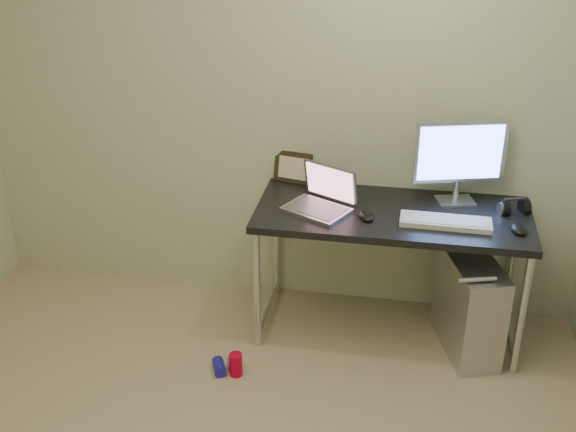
# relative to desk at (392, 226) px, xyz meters

# --- Properties ---
(wall_back) EXTENTS (3.50, 0.02, 2.50)m
(wall_back) POSITION_rel_desk_xyz_m (-0.69, 0.32, 0.59)
(wall_back) COLOR beige
(wall_back) RESTS_ON ground
(desk) EXTENTS (1.44, 0.63, 0.75)m
(desk) POSITION_rel_desk_xyz_m (0.00, 0.00, 0.00)
(desk) COLOR black
(desk) RESTS_ON ground
(tower_computer) EXTENTS (0.37, 0.57, 0.58)m
(tower_computer) POSITION_rel_desk_xyz_m (0.44, -0.09, -0.39)
(tower_computer) COLOR #BCBBC1
(tower_computer) RESTS_ON ground
(cable_a) EXTENTS (0.01, 0.16, 0.69)m
(cable_a) POSITION_rel_desk_xyz_m (0.39, 0.27, -0.26)
(cable_a) COLOR black
(cable_a) RESTS_ON ground
(cable_b) EXTENTS (0.02, 0.11, 0.71)m
(cable_b) POSITION_rel_desk_xyz_m (0.48, 0.25, -0.28)
(cable_b) COLOR black
(cable_b) RESTS_ON ground
(can_red) EXTENTS (0.09, 0.09, 0.13)m
(can_red) POSITION_rel_desk_xyz_m (-0.74, -0.55, -0.60)
(can_red) COLOR red
(can_red) RESTS_ON ground
(can_white) EXTENTS (0.07, 0.07, 0.11)m
(can_white) POSITION_rel_desk_xyz_m (-0.76, -0.52, -0.61)
(can_white) COLOR silver
(can_white) RESTS_ON ground
(can_blue) EXTENTS (0.10, 0.13, 0.06)m
(can_blue) POSITION_rel_desk_xyz_m (-0.83, -0.54, -0.63)
(can_blue) COLOR #1D1CB9
(can_blue) RESTS_ON ground
(laptop) EXTENTS (0.41, 0.38, 0.23)m
(laptop) POSITION_rel_desk_xyz_m (-0.38, -0.03, 0.14)
(laptop) COLOR silver
(laptop) RESTS_ON desk
(monitor) EXTENTS (0.48, 0.19, 0.46)m
(monitor) POSITION_rel_desk_xyz_m (0.33, 0.18, 0.35)
(monitor) COLOR silver
(monitor) RESTS_ON desk
(keyboard) EXTENTS (0.46, 0.16, 0.03)m
(keyboard) POSITION_rel_desk_xyz_m (0.27, -0.10, 0.10)
(keyboard) COLOR silver
(keyboard) RESTS_ON desk
(mouse_right) EXTENTS (0.10, 0.14, 0.04)m
(mouse_right) POSITION_rel_desk_xyz_m (0.63, -0.12, 0.11)
(mouse_right) COLOR black
(mouse_right) RESTS_ON desk
(mouse_left) EXTENTS (0.11, 0.14, 0.04)m
(mouse_left) POSITION_rel_desk_xyz_m (-0.13, -0.10, 0.11)
(mouse_left) COLOR black
(mouse_left) RESTS_ON desk
(headphones) EXTENTS (0.18, 0.10, 0.10)m
(headphones) POSITION_rel_desk_xyz_m (0.63, 0.10, 0.11)
(headphones) COLOR black
(headphones) RESTS_ON desk
(picture_frame) EXTENTS (0.23, 0.11, 0.18)m
(picture_frame) POSITION_rel_desk_xyz_m (-0.59, 0.29, 0.18)
(picture_frame) COLOR black
(picture_frame) RESTS_ON desk
(webcam) EXTENTS (0.05, 0.04, 0.12)m
(webcam) POSITION_rel_desk_xyz_m (-0.44, 0.27, 0.18)
(webcam) COLOR silver
(webcam) RESTS_ON desk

